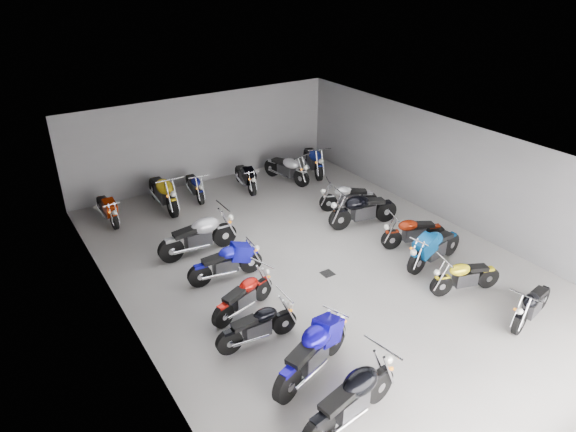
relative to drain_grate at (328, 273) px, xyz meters
name	(u,v)px	position (x,y,z in m)	size (l,w,h in m)	color
ground	(316,265)	(0.00, 0.50, -0.01)	(14.00, 14.00, 0.00)	#A19E99
wall_back	(204,139)	(0.00, 7.50, 1.59)	(10.00, 0.10, 3.20)	slate
wall_left	(124,270)	(-5.00, 0.50, 1.59)	(0.10, 14.00, 3.20)	slate
wall_right	(452,172)	(5.00, 0.50, 1.59)	(0.10, 14.00, 3.20)	slate
ceiling	(320,152)	(0.00, 0.50, 3.21)	(10.00, 14.00, 0.04)	black
drain_grate	(328,273)	(0.00, 0.00, 0.00)	(0.32, 0.32, 0.01)	black
motorcycle_left_a	(352,399)	(-2.53, -4.07, 0.54)	(2.28, 0.58, 1.00)	black
motorcycle_left_b	(313,352)	(-2.41, -2.74, 0.55)	(2.24, 0.95, 1.02)	black
motorcycle_left_c	(258,325)	(-2.86, -1.34, 0.45)	(1.89, 0.39, 0.83)	black
motorcycle_left_d	(244,296)	(-2.61, -0.24, 0.45)	(1.84, 0.70, 0.83)	black
motorcycle_left_e	(226,262)	(-2.32, 1.23, 0.48)	(2.02, 0.44, 0.89)	black
motorcycle_left_f	(199,236)	(-2.38, 2.79, 0.55)	(2.31, 0.44, 1.01)	black
motorcycle_right_a	(532,305)	(2.71, -4.05, 0.44)	(1.83, 0.54, 0.81)	black
motorcycle_right_b	(465,276)	(2.35, -2.45, 0.45)	(1.84, 0.67, 0.83)	black
motorcycle_right_c	(434,247)	(2.67, -1.14, 0.51)	(2.15, 0.51, 0.94)	black
motorcycle_right_d	(413,232)	(2.91, -0.14, 0.46)	(1.88, 0.76, 0.86)	black
motorcycle_right_e	(362,209)	(2.52, 1.62, 0.54)	(2.26, 0.66, 1.00)	black
motorcycle_right_f	(348,197)	(2.83, 2.72, 0.46)	(1.81, 0.93, 0.85)	black
motorcycle_back_a	(107,208)	(-4.00, 6.13, 0.44)	(0.38, 1.86, 0.82)	black
motorcycle_back_b	(163,192)	(-2.17, 6.11, 0.57)	(0.46, 2.38, 1.05)	black
motorcycle_back_c	(195,185)	(-0.98, 6.32, 0.44)	(0.43, 1.85, 0.81)	black
motorcycle_back_d	(246,176)	(0.85, 6.04, 0.46)	(0.48, 1.94, 0.85)	black
motorcycle_back_e	(287,168)	(2.45, 5.81, 0.51)	(0.68, 2.11, 0.94)	black
motorcycle_back_f	(313,160)	(3.73, 5.95, 0.53)	(0.86, 2.16, 0.98)	black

